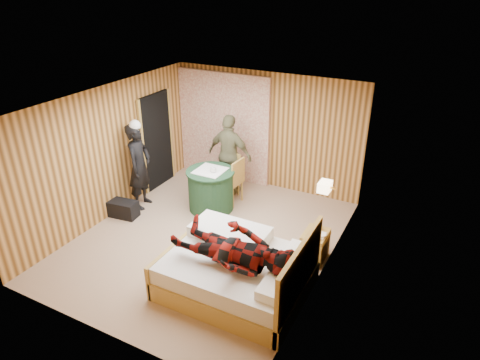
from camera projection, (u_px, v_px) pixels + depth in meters
The scene contains 23 objects.
floor at pixel (207, 239), 7.63m from camera, with size 4.20×5.00×0.01m, color tan.
ceiling at pixel (201, 102), 6.52m from camera, with size 4.20×5.00×0.01m, color silver.
wall_back at pixel (266, 131), 9.07m from camera, with size 4.20×0.02×2.50m, color tan.
wall_left at pixel (108, 153), 7.94m from camera, with size 0.02×5.00×2.50m, color tan.
wall_right at pixel (327, 205), 6.21m from camera, with size 0.02×5.00×2.50m, color tan.
curtain at pixel (223, 127), 9.45m from camera, with size 2.20×0.08×2.40m, color white.
doorway at pixel (157, 141), 9.14m from camera, with size 0.06×0.90×2.05m, color black.
wall_lamp at pixel (325, 186), 6.62m from camera, with size 0.26×0.24×0.16m.
bed at pixel (239, 271), 6.30m from camera, with size 2.06×1.62×1.11m.
nightstand at pixel (315, 245), 6.99m from camera, with size 0.39×0.52×0.51m.
round_table at pixel (211, 189), 8.43m from camera, with size 0.95×0.95×0.84m.
chair_far at pixel (230, 171), 8.95m from camera, with size 0.55×0.55×0.93m.
chair_near at pixel (233, 178), 8.57m from camera, with size 0.47×0.47×0.97m.
duffel_bag at pixel (123, 209), 8.27m from camera, with size 0.57×0.30×0.32m, color black.
sneaker_left at pixel (215, 199), 8.83m from camera, with size 0.26×0.11×0.12m, color white.
sneaker_right at pixel (218, 207), 8.56m from camera, with size 0.26×0.11×0.12m, color white.
woman_standing at pixel (139, 166), 8.35m from camera, with size 0.63×0.41×1.73m, color black.
man_at_table at pixel (230, 155), 8.87m from camera, with size 1.01×0.42×1.72m, color #6D6B49.
man_on_bed at pixel (233, 242), 5.81m from camera, with size 1.77×0.67×0.86m, color maroon.
book_lower at pixel (315, 234), 6.84m from camera, with size 0.17×0.22×0.02m, color white.
book_upper at pixel (315, 233), 6.83m from camera, with size 0.16×0.22×0.02m, color white.
cup_nightstand at pixel (319, 227), 6.97m from camera, with size 0.10×0.10×0.09m, color white.
cup_table at pixel (213, 170), 8.14m from camera, with size 0.12×0.12×0.10m, color white.
Camera 1 is at (3.47, -5.39, 4.31)m, focal length 32.00 mm.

